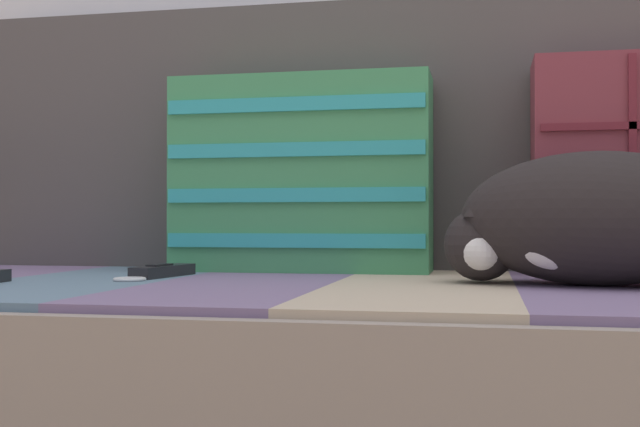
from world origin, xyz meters
TOP-DOWN VIEW (x-y plane):
  - couch at (-0.00, 0.12)m, footprint 2.18×0.86m
  - sofa_backrest at (0.00, 0.48)m, footprint 2.14×0.14m
  - throw_pillow_striped at (-0.36, 0.33)m, footprint 0.46×0.14m
  - sleeping_cat at (0.10, 0.10)m, footprint 0.44×0.24m
  - game_remote_near at (-0.55, 0.14)m, footprint 0.07×0.20m

SIDE VIEW (x-z plane):
  - couch at x=0.00m, z-range 0.00..0.40m
  - game_remote_near at x=-0.55m, z-range 0.40..0.42m
  - sleeping_cat at x=0.10m, z-range 0.39..0.58m
  - throw_pillow_striped at x=-0.36m, z-range 0.40..0.75m
  - sofa_backrest at x=0.00m, z-range 0.40..0.90m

